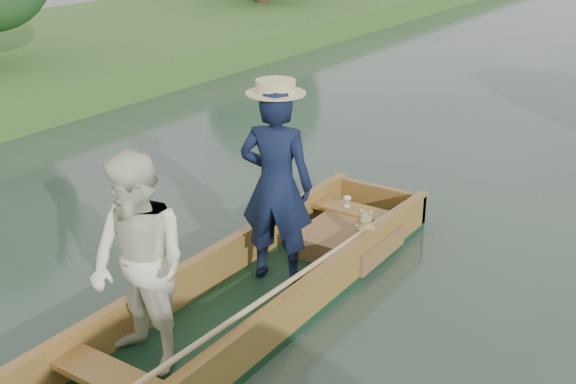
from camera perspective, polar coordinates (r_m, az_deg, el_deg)
The scene contains 2 objects.
ground at distance 6.43m, azimuth -3.01°, elevation -9.55°, with size 120.00×120.00×0.00m, color #283D30.
punt at distance 6.04m, azimuth -4.51°, elevation -4.88°, with size 1.17×5.00×1.94m.
Camera 1 is at (3.32, -4.38, 3.35)m, focal length 45.00 mm.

